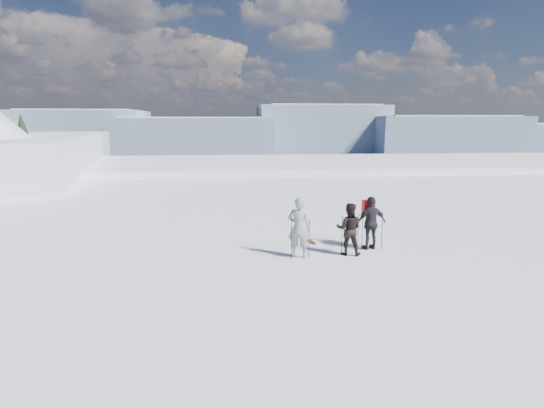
{
  "coord_description": "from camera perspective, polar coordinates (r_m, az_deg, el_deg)",
  "views": [
    {
      "loc": [
        -3.75,
        -10.5,
        4.17
      ],
      "look_at": [
        -2.4,
        3.0,
        1.54
      ],
      "focal_mm": 28.0,
      "sensor_mm": 36.0,
      "label": 1
    }
  ],
  "objects": [
    {
      "name": "ski_poles",
      "position": [
        13.68,
        9.31,
        -4.13
      ],
      "size": [
        3.13,
        0.7,
        1.34
      ],
      "color": "black",
      "rests_on": "ground"
    },
    {
      "name": "lake_basin",
      "position": [
        42.05,
        -0.43,
        -3.73
      ],
      "size": [
        820.0,
        820.0,
        71.62
      ],
      "color": "white",
      "rests_on": "ground"
    },
    {
      "name": "skier_pack",
      "position": [
        14.37,
        13.19,
        -2.51
      ],
      "size": [
        1.11,
        0.61,
        1.78
      ],
      "primitive_type": "imported",
      "rotation": [
        0.0,
        0.0,
        3.32
      ],
      "color": "black",
      "rests_on": "ground"
    },
    {
      "name": "skier_grey",
      "position": [
        13.16,
        3.64,
        -3.18
      ],
      "size": [
        0.79,
        0.62,
        1.92
      ],
      "primitive_type": "imported",
      "rotation": [
        0.0,
        0.0,
        2.89
      ],
      "color": "gray",
      "rests_on": "ground"
    },
    {
      "name": "far_mountain_range",
      "position": [
        466.62,
        -1.66,
        9.57
      ],
      "size": [
        770.0,
        110.0,
        53.0
      ],
      "color": "slate",
      "rests_on": "ground"
    },
    {
      "name": "backpack",
      "position": [
        14.37,
        12.91,
        2.18
      ],
      "size": [
        0.41,
        0.28,
        0.52
      ],
      "primitive_type": "cube",
      "rotation": [
        0.0,
        0.0,
        3.32
      ],
      "color": "red",
      "rests_on": "skier_pack"
    },
    {
      "name": "skis_loose",
      "position": [
        15.54,
        4.51,
        -4.57
      ],
      "size": [
        0.58,
        1.7,
        0.03
      ],
      "color": "black",
      "rests_on": "ground"
    },
    {
      "name": "skier_dark",
      "position": [
        13.66,
        10.29,
        -3.32
      ],
      "size": [
        0.97,
        0.85,
        1.68
      ],
      "primitive_type": "imported",
      "rotation": [
        0.0,
        0.0,
        2.83
      ],
      "color": "black",
      "rests_on": "ground"
    }
  ]
}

